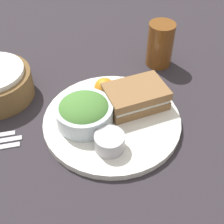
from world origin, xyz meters
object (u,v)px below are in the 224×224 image
sandwich (136,97)px  drink_glass (160,45)px  dressing_cup (110,142)px  salad_bowl (84,112)px  plate (112,121)px

sandwich → drink_glass: bearing=35.9°
dressing_cup → drink_glass: 0.35m
sandwich → dressing_cup: sandwich is taller
sandwich → drink_glass: (0.16, 0.12, 0.02)m
sandwich → drink_glass: 0.20m
salad_bowl → dressing_cup: bearing=-86.1°
drink_glass → sandwich: bearing=-144.1°
plate → dressing_cup: dressing_cup is taller
sandwich → salad_bowl: salad_bowl is taller
plate → sandwich: bearing=7.9°
sandwich → dressing_cup: size_ratio=2.43×
salad_bowl → plate: bearing=-25.1°
salad_bowl → drink_glass: size_ratio=1.05×
salad_bowl → dressing_cup: salad_bowl is taller
drink_glass → salad_bowl: bearing=-160.6°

